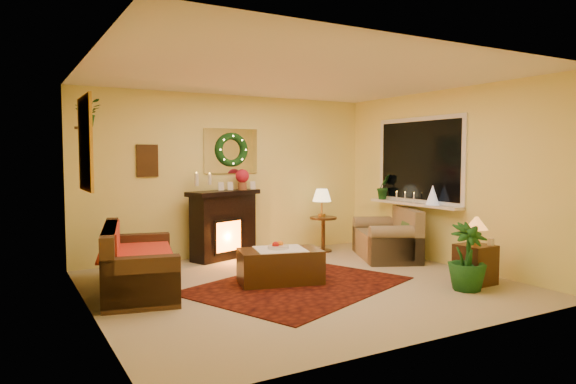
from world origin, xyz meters
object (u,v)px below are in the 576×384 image
loveseat (386,231)px  end_table_square (475,263)px  sofa (140,255)px  coffee_table (280,267)px  fireplace (224,224)px  side_table_round (323,233)px

loveseat → end_table_square: loveseat is taller
sofa → coffee_table: bearing=-5.2°
fireplace → coffee_table: fireplace is taller
sofa → loveseat: 3.90m
side_table_round → end_table_square: size_ratio=1.19×
loveseat → coffee_table: size_ratio=1.34×
side_table_round → end_table_square: 2.83m
fireplace → sofa: bearing=-161.1°
side_table_round → coffee_table: bearing=-137.1°
fireplace → coffee_table: (0.01, -1.85, -0.34)m
sofa → coffee_table: (1.64, -0.52, -0.22)m
end_table_square → fireplace: bearing=125.1°
sofa → end_table_square: (3.79, -1.75, -0.16)m
fireplace → side_table_round: 1.73m
end_table_square → coffee_table: bearing=150.2°
loveseat → coffee_table: loveseat is taller
side_table_round → fireplace: bearing=170.3°
sofa → side_table_round: bearing=29.8°
end_table_square → sofa: bearing=155.2°
sofa → side_table_round: 3.48m
loveseat → coffee_table: bearing=-139.4°
loveseat → sofa: bearing=-153.3°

